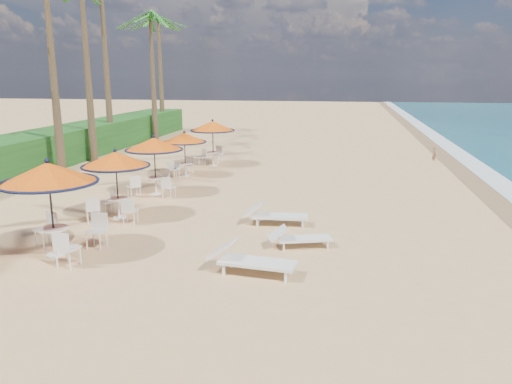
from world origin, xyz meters
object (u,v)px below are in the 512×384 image
at_px(station_1, 115,168).
at_px(station_2, 154,151).
at_px(station_3, 183,143).
at_px(lounger_mid, 298,237).
at_px(station_0, 52,185).
at_px(lounger_far, 274,214).
at_px(lounger_near, 249,259).
at_px(station_4, 212,130).

bearing_deg(station_1, station_2, 90.00).
bearing_deg(station_2, station_3, 90.54).
xyz_separation_m(station_3, lounger_mid, (6.37, -9.17, -1.30)).
xyz_separation_m(station_0, lounger_far, (5.38, 3.82, -1.61)).
height_order(station_1, lounger_near, station_1).
height_order(station_3, lounger_mid, station_3).
xyz_separation_m(station_1, lounger_mid, (6.34, -1.84, -1.45)).
distance_m(station_3, lounger_near, 12.56).
bearing_deg(lounger_far, lounger_near, -95.11).
relative_size(station_4, lounger_near, 1.10).
height_order(station_0, station_3, station_0).
height_order(station_2, station_3, station_2).
xyz_separation_m(station_2, station_4, (0.53, 6.94, 0.12)).
bearing_deg(lounger_far, station_2, 143.44).
distance_m(station_2, lounger_mid, 8.44).
xyz_separation_m(station_2, lounger_far, (5.35, -3.31, -1.43)).
distance_m(station_2, lounger_far, 6.45).
relative_size(station_1, lounger_near, 1.05).
bearing_deg(lounger_near, lounger_far, 96.32).
distance_m(lounger_near, lounger_far, 4.18).
relative_size(station_1, station_3, 1.09).
bearing_deg(station_3, station_2, -89.46).
xyz_separation_m(station_1, lounger_near, (5.33, -3.96, -1.38)).
height_order(lounger_near, lounger_far, lounger_near).
xyz_separation_m(station_3, lounger_far, (5.38, -7.11, -1.25)).
relative_size(lounger_mid, lounger_far, 0.89).
bearing_deg(lounger_mid, station_1, 146.27).
bearing_deg(station_1, lounger_far, 2.40).
bearing_deg(lounger_mid, station_3, 107.23).
xyz_separation_m(station_4, lounger_near, (4.79, -14.44, -1.53)).
relative_size(station_3, station_4, 0.88).
relative_size(station_2, station_3, 1.11).
height_order(station_4, lounger_far, station_4).
bearing_deg(station_1, lounger_near, -36.62).
distance_m(station_3, station_4, 3.21).
distance_m(station_4, lounger_near, 15.29).
height_order(station_0, lounger_near, station_0).
distance_m(station_0, station_3, 10.93).
bearing_deg(lounger_near, station_1, 149.99).
bearing_deg(station_2, station_0, -90.24).
distance_m(station_2, station_3, 3.80).
relative_size(station_2, lounger_far, 1.15).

